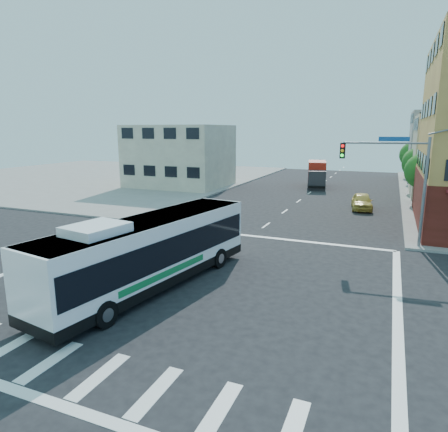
% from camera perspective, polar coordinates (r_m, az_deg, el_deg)
% --- Properties ---
extents(ground, '(120.00, 120.00, 0.00)m').
position_cam_1_polar(ground, '(20.19, -4.82, -9.35)').
color(ground, black).
rests_on(ground, ground).
extents(sidewalk_nw, '(50.00, 50.00, 0.15)m').
position_cam_1_polar(sidewalk_nw, '(68.06, -17.61, 5.46)').
color(sidewalk_nw, gray).
rests_on(sidewalk_nw, ground).
extents(building_west, '(12.06, 10.06, 8.00)m').
position_cam_1_polar(building_west, '(53.36, -6.35, 8.48)').
color(building_west, beige).
rests_on(building_west, ground).
extents(signal_mast_ne, '(7.91, 1.13, 8.07)m').
position_cam_1_polar(signal_mast_ne, '(27.35, 23.39, 6.13)').
color(signal_mast_ne, slate).
rests_on(signal_mast_ne, ground).
extents(street_tree_a, '(3.60, 3.60, 5.53)m').
position_cam_1_polar(street_tree_a, '(44.82, 26.75, 6.03)').
color(street_tree_a, '#3C2A16').
rests_on(street_tree_a, ground).
extents(street_tree_b, '(3.80, 3.80, 5.79)m').
position_cam_1_polar(street_tree_b, '(52.77, 26.22, 7.00)').
color(street_tree_b, '#3C2A16').
rests_on(street_tree_b, ground).
extents(street_tree_c, '(3.40, 3.40, 5.29)m').
position_cam_1_polar(street_tree_c, '(60.76, 25.79, 7.29)').
color(street_tree_c, '#3C2A16').
rests_on(street_tree_c, ground).
extents(street_tree_d, '(4.00, 4.00, 6.03)m').
position_cam_1_polar(street_tree_d, '(68.71, 25.51, 8.10)').
color(street_tree_d, '#3C2A16').
rests_on(street_tree_d, ground).
extents(transit_bus, '(4.67, 12.80, 3.71)m').
position_cam_1_polar(transit_bus, '(19.23, -10.42, -4.90)').
color(transit_bus, black).
rests_on(transit_bus, ground).
extents(box_truck, '(3.42, 7.67, 3.33)m').
position_cam_1_polar(box_truck, '(54.13, 13.12, 5.75)').
color(box_truck, '#28282D').
rests_on(box_truck, ground).
extents(parked_car, '(2.34, 4.70, 1.54)m').
position_cam_1_polar(parked_car, '(40.06, 19.09, 2.00)').
color(parked_car, gold).
rests_on(parked_car, ground).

